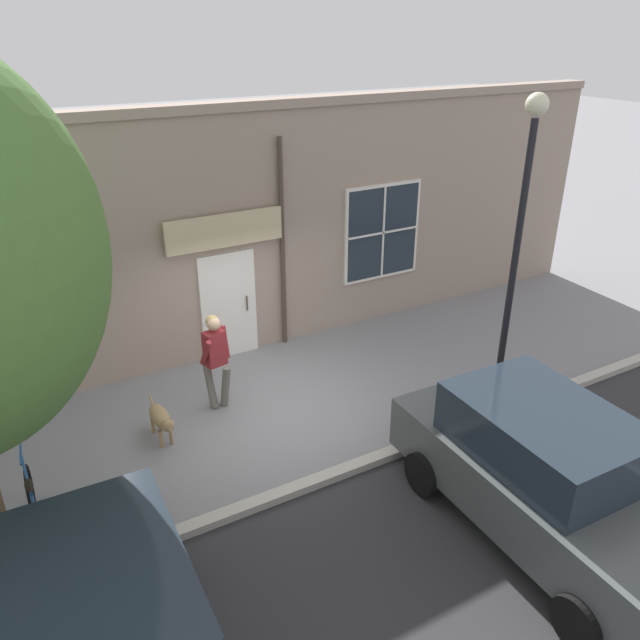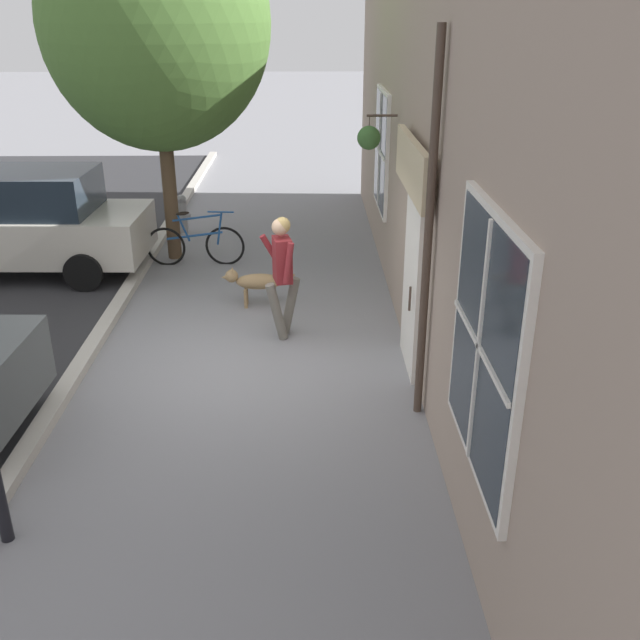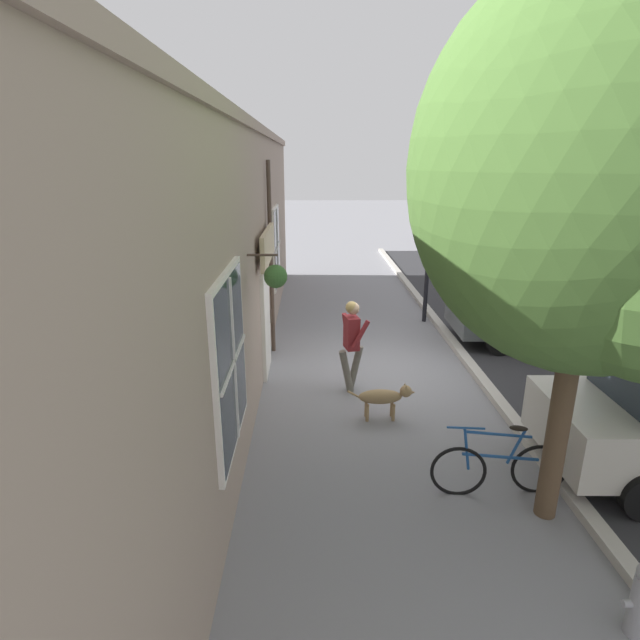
# 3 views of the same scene
# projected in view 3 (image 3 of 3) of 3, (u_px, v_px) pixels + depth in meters

# --- Properties ---
(ground_plane) EXTENTS (90.00, 90.00, 0.00)m
(ground_plane) POSITION_uv_depth(u_px,v_px,m) (374.00, 372.00, 10.07)
(ground_plane) COLOR gray
(storefront_facade) EXTENTS (0.95, 18.00, 4.70)m
(storefront_facade) POSITION_uv_depth(u_px,v_px,m) (254.00, 257.00, 9.30)
(storefront_facade) COLOR gray
(storefront_facade) RESTS_ON ground_plane
(pedestrian_walking) EXTENTS (0.56, 0.55, 1.71)m
(pedestrian_walking) POSITION_uv_depth(u_px,v_px,m) (352.00, 338.00, 8.98)
(pedestrian_walking) COLOR #6B665B
(pedestrian_walking) RESTS_ON ground_plane
(dog_on_leash) EXTENTS (1.12, 0.27, 0.62)m
(dog_on_leash) POSITION_uv_depth(u_px,v_px,m) (384.00, 397.00, 8.13)
(dog_on_leash) COLOR #997A51
(dog_on_leash) RESTS_ON ground_plane
(street_tree_by_curb) EXTENTS (3.73, 3.52, 6.04)m
(street_tree_by_curb) POSITION_uv_depth(u_px,v_px,m) (616.00, 188.00, 4.74)
(street_tree_by_curb) COLOR brown
(street_tree_by_curb) RESTS_ON ground_plane
(leaning_bicycle) EXTENTS (1.74, 0.13, 1.00)m
(leaning_bicycle) POSITION_uv_depth(u_px,v_px,m) (499.00, 467.00, 6.29)
(leaning_bicycle) COLOR black
(leaning_bicycle) RESTS_ON ground_plane
(parked_car_mid_block) EXTENTS (4.34, 2.02, 1.75)m
(parked_car_mid_block) POSITION_uv_depth(u_px,v_px,m) (545.00, 305.00, 11.49)
(parked_car_mid_block) COLOR #474C4C
(parked_car_mid_block) RESTS_ON ground_plane
(street_lamp) EXTENTS (0.32, 0.32, 5.05)m
(street_lamp) POSITION_uv_depth(u_px,v_px,m) (432.00, 194.00, 12.23)
(street_lamp) COLOR black
(street_lamp) RESTS_ON ground_plane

